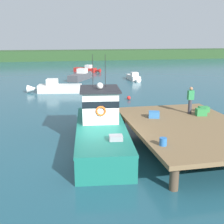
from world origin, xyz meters
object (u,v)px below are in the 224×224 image
crate_stack_near_edge (204,109)px  deckhand_by_the_boat (190,100)px  bait_bucket (163,142)px  moored_boat_far_left (56,88)px  crate_single_far (201,112)px  main_fishing_boat (101,127)px  mooring_buoy_spare_mooring (129,98)px  moored_boat_mid_harbor (134,77)px  mooring_buoy_inshore (88,87)px  crate_single_by_cleat (154,115)px  moored_boat_far_right (87,70)px  moored_boat_near_channel (81,76)px

crate_stack_near_edge → deckhand_by_the_boat: deckhand_by_the_boat is taller
bait_bucket → moored_boat_far_left: size_ratio=0.06×
crate_single_far → deckhand_by_the_boat: bearing=128.3°
main_fishing_boat → crate_single_far: bearing=3.0°
bait_bucket → deckhand_by_the_boat: size_ratio=0.21×
deckhand_by_the_boat → mooring_buoy_spare_mooring: bearing=96.7°
main_fishing_boat → moored_boat_mid_harbor: size_ratio=2.29×
main_fishing_boat → mooring_buoy_inshore: size_ratio=22.00×
crate_single_by_cleat → moored_boat_mid_harbor: 23.04m
crate_stack_near_edge → moored_boat_far_left: 17.21m
moored_boat_mid_harbor → mooring_buoy_spare_mooring: size_ratio=12.35×
moored_boat_far_right → main_fishing_boat: bearing=-95.6°
moored_boat_near_channel → moored_boat_far_left: bearing=-111.7°
crate_single_by_cleat → mooring_buoy_inshore: bearing=95.8°
bait_bucket → moored_boat_far_right: bearing=88.1°
crate_stack_near_edge → moored_boat_far_left: size_ratio=0.10×
moored_boat_far_right → mooring_buoy_spare_mooring: moored_boat_far_right is taller
bait_bucket → moored_boat_mid_harbor: 27.39m
crate_single_by_cleat → crate_single_far: bearing=-2.2°
bait_bucket → moored_boat_mid_harbor: bearing=76.6°
crate_single_by_cleat → deckhand_by_the_boat: deckhand_by_the_boat is taller
main_fishing_boat → moored_boat_mid_harbor: 24.36m
main_fishing_boat → crate_single_far: size_ratio=16.57×
crate_single_far → mooring_buoy_inshore: bearing=105.2°
moored_boat_far_left → moored_boat_near_channel: bearing=68.3°
main_fishing_boat → bait_bucket: bearing=-61.2°
crate_single_far → moored_boat_far_left: crate_single_far is taller
moored_boat_mid_harbor → moored_boat_far_left: size_ratio=0.75×
crate_single_by_cleat → moored_boat_near_channel: bearing=94.1°
crate_single_far → bait_bucket: bearing=-134.4°
crate_stack_near_edge → mooring_buoy_spare_mooring: size_ratio=1.71×
main_fishing_boat → moored_boat_far_right: main_fishing_boat is taller
bait_bucket → moored_boat_far_left: bearing=102.0°
moored_boat_far_right → crate_stack_near_edge: bearing=-84.0°
crate_single_far → moored_boat_far_right: size_ratio=0.14×
crate_stack_near_edge → crate_single_far: crate_single_far is taller
crate_stack_near_edge → main_fishing_boat: bearing=-170.9°
mooring_buoy_inshore → moored_boat_mid_harbor: bearing=38.4°
main_fishing_boat → crate_single_far: main_fishing_boat is taller
crate_stack_near_edge → moored_boat_mid_harbor: size_ratio=0.14×
moored_boat_near_channel → moored_boat_far_right: size_ratio=1.28×
moored_boat_near_channel → moored_boat_far_left: (-3.55, -8.90, -0.01)m
crate_single_by_cleat → mooring_buoy_inshore: (-1.72, 16.89, -1.16)m
crate_stack_near_edge → moored_boat_far_left: crate_stack_near_edge is taller
crate_stack_near_edge → moored_boat_far_right: size_ratio=0.14×
mooring_buoy_inshore → moored_boat_near_channel: bearing=90.2°
bait_bucket → mooring_buoy_spare_mooring: (2.41, 14.55, -1.19)m
main_fishing_boat → crate_stack_near_edge: size_ratio=16.57×
main_fishing_boat → moored_boat_near_channel: size_ratio=1.77×
moored_boat_far_right → moored_boat_far_left: moored_boat_far_left is taller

